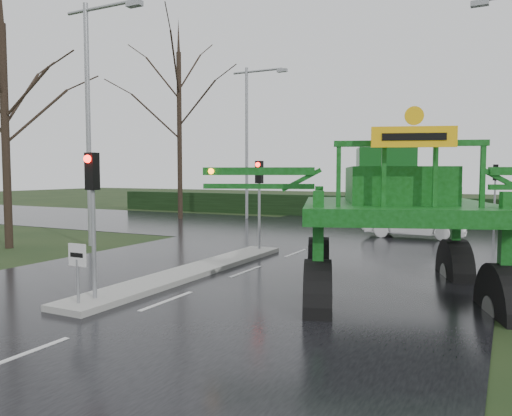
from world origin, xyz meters
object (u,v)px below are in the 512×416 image
at_px(traffic_signal_near, 92,194).
at_px(traffic_signal_mid, 259,186).
at_px(traffic_signal_far, 495,182).
at_px(keep_left_sign, 77,264).
at_px(street_light_left_far, 251,129).
at_px(crop_sprayer, 319,191).
at_px(white_sedan, 414,238).
at_px(street_light_left_near, 93,102).

bearing_deg(traffic_signal_near, traffic_signal_mid, 90.00).
bearing_deg(traffic_signal_far, keep_left_sign, 70.07).
relative_size(traffic_signal_far, street_light_left_far, 0.35).
height_order(keep_left_sign, traffic_signal_mid, traffic_signal_mid).
bearing_deg(crop_sprayer, white_sedan, 70.80).
height_order(street_light_left_near, street_light_left_far, same).
height_order(traffic_signal_far, white_sedan, traffic_signal_far).
distance_m(traffic_signal_mid, traffic_signal_far, 14.75).
xyz_separation_m(street_light_left_near, white_sedan, (11.41, 8.85, -5.99)).
bearing_deg(street_light_left_near, white_sedan, 37.81).
distance_m(keep_left_sign, street_light_left_near, 11.32).
distance_m(traffic_signal_mid, white_sedan, 9.01).
bearing_deg(street_light_left_far, traffic_signal_mid, -61.14).
height_order(crop_sprayer, white_sedan, crop_sprayer).
xyz_separation_m(street_light_left_far, white_sedan, (11.41, -5.15, -5.99)).
bearing_deg(traffic_signal_far, traffic_signal_mid, 58.07).
relative_size(traffic_signal_far, crop_sprayer, 0.37).
distance_m(traffic_signal_near, traffic_signal_mid, 8.50).
height_order(traffic_signal_mid, street_light_left_near, street_light_left_near).
xyz_separation_m(traffic_signal_near, traffic_signal_far, (7.80, 21.02, 0.00)).
height_order(street_light_left_near, white_sedan, street_light_left_near).
relative_size(keep_left_sign, street_light_left_near, 0.14).
distance_m(traffic_signal_near, street_light_left_near, 10.40).
relative_size(traffic_signal_mid, white_sedan, 0.76).
bearing_deg(traffic_signal_near, street_light_left_near, 134.53).
relative_size(keep_left_sign, crop_sprayer, 0.14).
bearing_deg(white_sedan, traffic_signal_near, 162.14).
bearing_deg(traffic_signal_near, street_light_left_far, 108.17).
distance_m(street_light_left_near, street_light_left_far, 14.00).
xyz_separation_m(traffic_signal_mid, street_light_left_far, (-6.89, 12.51, 3.40)).
height_order(traffic_signal_far, street_light_left_near, street_light_left_near).
bearing_deg(street_light_left_far, traffic_signal_far, 0.03).
relative_size(keep_left_sign, street_light_left_far, 0.14).
bearing_deg(traffic_signal_far, white_sedan, 57.47).
xyz_separation_m(traffic_signal_near, street_light_left_far, (-6.89, 21.01, 3.40)).
xyz_separation_m(street_light_left_far, crop_sprayer, (11.49, -18.63, -3.35)).
height_order(traffic_signal_mid, street_light_left_far, street_light_left_far).
bearing_deg(street_light_left_far, white_sedan, -24.29).
relative_size(street_light_left_near, white_sedan, 2.17).
distance_m(traffic_signal_near, crop_sprayer, 5.17).
bearing_deg(traffic_signal_far, crop_sprayer, 80.25).
bearing_deg(street_light_left_far, street_light_left_near, -90.00).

